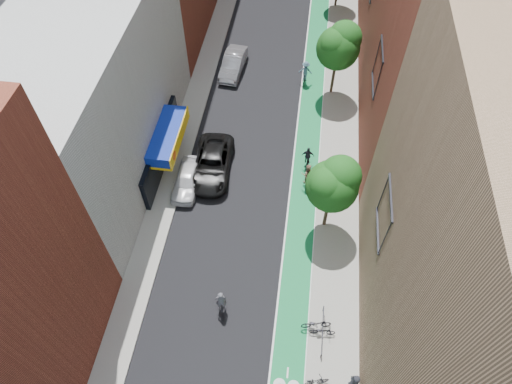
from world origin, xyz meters
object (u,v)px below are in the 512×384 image
at_px(cyclist_lane_near, 307,177).
at_px(cyclist_lane_mid, 307,160).
at_px(cyclist_lane_far, 305,73).
at_px(parked_car_white, 187,179).
at_px(parked_car_silver, 233,64).
at_px(cyclist_lead, 221,305).
at_px(parked_car_black, 212,164).
at_px(pedestrian, 355,382).

distance_m(cyclist_lane_near, cyclist_lane_mid, 1.89).
height_order(cyclist_lane_mid, cyclist_lane_far, cyclist_lane_far).
bearing_deg(parked_car_white, cyclist_lane_mid, 18.81).
bearing_deg(parked_car_silver, cyclist_lead, -78.20).
xyz_separation_m(parked_car_white, cyclist_lane_mid, (8.66, 3.09, -0.04)).
xyz_separation_m(parked_car_black, cyclist_lane_mid, (7.06, 1.43, -0.13)).
xyz_separation_m(cyclist_lane_mid, pedestrian, (3.54, -15.82, 0.26)).
bearing_deg(cyclist_lane_far, parked_car_silver, -4.23).
bearing_deg(cyclist_lane_far, cyclist_lane_near, 96.61).
distance_m(parked_car_black, cyclist_lane_near, 7.13).
xyz_separation_m(cyclist_lane_near, cyclist_lane_far, (-0.92, 11.77, 0.02)).
distance_m(parked_car_silver, cyclist_lane_far, 6.63).
height_order(cyclist_lead, cyclist_lane_mid, cyclist_lead).
bearing_deg(cyclist_lane_mid, pedestrian, 103.13).
distance_m(parked_car_white, pedestrian, 17.63).
bearing_deg(cyclist_lane_mid, parked_car_silver, -54.52).
bearing_deg(cyclist_lane_far, cyclist_lane_mid, 97.09).
distance_m(parked_car_black, cyclist_lane_far, 12.92).
xyz_separation_m(parked_car_silver, cyclist_lead, (3.04, -22.96, -0.05)).
xyz_separation_m(cyclist_lane_near, cyclist_lane_mid, (-0.06, 1.86, -0.28)).
distance_m(parked_car_silver, cyclist_lead, 23.16).
distance_m(cyclist_lane_near, pedestrian, 14.39).
relative_size(cyclist_lane_far, pedestrian, 1.33).
xyz_separation_m(parked_car_black, pedestrian, (10.60, -14.39, 0.13)).
bearing_deg(parked_car_silver, cyclist_lane_far, -2.10).
distance_m(parked_car_silver, pedestrian, 28.65).
bearing_deg(parked_car_black, pedestrian, -55.84).
bearing_deg(cyclist_lane_near, pedestrian, 97.27).
bearing_deg(parked_car_silver, cyclist_lane_mid, -50.75).
bearing_deg(parked_car_white, pedestrian, -47.07).
distance_m(parked_car_silver, cyclist_lane_near, 14.58).
bearing_deg(cyclist_lane_mid, cyclist_lead, 70.83).
height_order(parked_car_black, cyclist_lane_mid, cyclist_lane_mid).
height_order(parked_car_white, cyclist_lead, cyclist_lead).
bearing_deg(cyclist_lane_near, cyclist_lane_mid, -94.86).
height_order(parked_car_white, parked_car_silver, parked_car_silver).
relative_size(parked_car_black, parked_car_silver, 1.21).
height_order(parked_car_silver, cyclist_lane_far, cyclist_lane_far).
relative_size(parked_car_white, cyclist_lane_mid, 2.24).
height_order(parked_car_white, cyclist_lane_mid, cyclist_lane_mid).
bearing_deg(parked_car_black, cyclist_lane_far, 59.10).
distance_m(cyclist_lane_far, pedestrian, 26.10).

